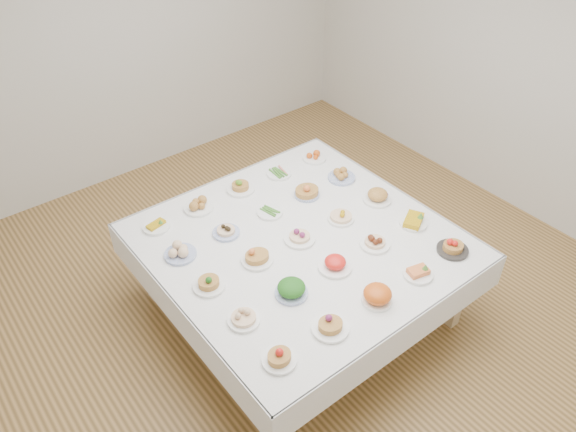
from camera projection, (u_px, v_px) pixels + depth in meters
room_envelope at (293, 90)px, 3.66m from camera, size 5.02×5.02×2.81m
display_table at (300, 247)px, 4.18m from camera, size 2.10×2.10×0.75m
dish_0 at (279, 357)px, 3.25m from camera, size 0.21×0.21×0.11m
dish_1 at (330, 324)px, 3.43m from camera, size 0.23×0.23×0.13m
dish_2 at (377, 295)px, 3.62m from camera, size 0.20×0.20×0.13m
dish_3 at (418, 272)px, 3.82m from camera, size 0.20×0.20×0.09m
dish_4 at (453, 245)px, 4.00m from camera, size 0.22×0.22×0.13m
dish_5 at (243, 316)px, 3.49m from camera, size 0.20×0.20×0.11m
dish_6 at (291, 288)px, 3.67m from camera, size 0.22×0.22×0.13m
dish_7 at (335, 262)px, 3.87m from camera, size 0.23×0.23×0.12m
dish_8 at (375, 240)px, 4.05m from camera, size 0.22×0.22×0.12m
dish_9 at (414, 220)px, 4.25m from camera, size 0.21×0.21×0.10m
dish_10 at (209, 282)px, 3.73m from camera, size 0.21×0.21×0.11m
dish_11 at (257, 254)px, 3.91m from camera, size 0.22×0.22×0.15m
dish_12 at (300, 234)px, 4.10m from camera, size 0.23×0.23×0.12m
dish_13 at (341, 215)px, 4.29m from camera, size 0.20×0.20×0.11m
dish_14 at (378, 195)px, 4.48m from camera, size 0.22×0.22×0.13m
dish_15 at (180, 251)px, 3.98m from camera, size 0.23×0.23×0.10m
dish_16 at (226, 230)px, 4.16m from camera, size 0.20×0.20×0.10m
dish_17 at (270, 212)px, 4.37m from camera, size 0.20×0.20×0.05m
dish_18 at (307, 190)px, 4.53m from camera, size 0.20×0.20×0.13m
dish_19 at (342, 175)px, 4.73m from camera, size 0.23×0.23×0.09m
dish_20 at (156, 225)px, 4.23m from camera, size 0.20×0.20×0.08m
dish_21 at (198, 204)px, 4.40m from camera, size 0.23×0.23×0.11m
dish_22 at (240, 185)px, 4.60m from camera, size 0.23×0.23×0.12m
dish_23 at (279, 173)px, 4.79m from camera, size 0.20×0.20×0.05m
dish_24 at (314, 157)px, 4.98m from camera, size 0.20×0.20×0.08m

